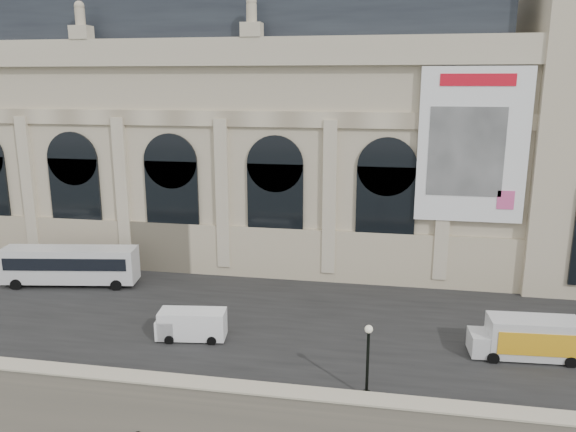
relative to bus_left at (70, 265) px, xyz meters
name	(u,v)px	position (x,y,z in m)	size (l,w,h in m)	color
quay	(249,262)	(12.12, 18.22, -5.00)	(160.00, 70.00, 6.00)	#786C5C
street	(187,306)	(12.12, -2.78, -1.97)	(160.00, 24.00, 0.06)	#2D2D2D
parapet	(109,382)	(12.12, -16.18, -1.39)	(160.00, 1.40, 1.21)	#786C5C
museum	(183,124)	(6.15, 14.08, 11.72)	(69.00, 18.70, 29.10)	#B8A98D
bus_left	(70,265)	(0.00, 0.00, 0.00)	(12.38, 4.37, 3.58)	silver
van_c	(188,325)	(14.43, -8.60, -0.88)	(5.16, 2.53, 2.21)	white
box_truck	(527,338)	(37.89, -7.27, -0.57)	(7.19, 2.87, 2.85)	silver
lamp_right	(368,362)	(27.50, -14.21, 0.31)	(0.47, 0.47, 4.66)	black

